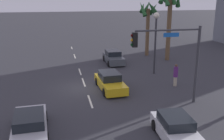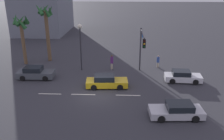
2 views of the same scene
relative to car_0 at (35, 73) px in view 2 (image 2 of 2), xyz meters
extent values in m
plane|color=#333338|center=(7.78, -4.11, -0.66)|extent=(220.00, 220.00, 0.00)
cube|color=silver|center=(2.85, -4.11, -0.66)|extent=(2.39, 0.14, 0.01)
cube|color=silver|center=(6.33, -4.11, -0.66)|extent=(2.50, 0.14, 0.01)
cube|color=silver|center=(10.94, -4.11, -0.66)|extent=(2.53, 0.14, 0.01)
cube|color=#474C51|center=(0.06, 0.00, -0.13)|extent=(4.30, 1.79, 0.74)
cube|color=black|center=(-0.20, 0.00, 0.51)|extent=(2.07, 1.55, 0.54)
cylinder|color=black|center=(1.37, 0.83, -0.34)|extent=(0.64, 0.23, 0.64)
cylinder|color=black|center=(1.39, -0.79, -0.34)|extent=(0.64, 0.23, 0.64)
cylinder|color=black|center=(-1.28, 0.79, -0.34)|extent=(0.64, 0.23, 0.64)
cylinder|color=black|center=(-1.25, -0.83, -0.34)|extent=(0.64, 0.23, 0.64)
cube|color=silver|center=(17.33, -0.30, -0.17)|extent=(4.22, 1.94, 0.66)
cube|color=black|center=(17.08, -0.28, 0.42)|extent=(2.06, 1.61, 0.53)
cylinder|color=black|center=(18.66, 0.42, -0.34)|extent=(0.65, 0.26, 0.64)
cylinder|color=black|center=(18.56, -1.17, -0.34)|extent=(0.65, 0.26, 0.64)
cylinder|color=black|center=(16.10, 0.57, -0.34)|extent=(0.65, 0.26, 0.64)
cylinder|color=black|center=(16.01, -1.02, -0.34)|extent=(0.65, 0.26, 0.64)
cube|color=gold|center=(8.66, -2.14, -0.17)|extent=(4.60, 2.00, 0.66)
cube|color=black|center=(8.39, -2.16, 0.45)|extent=(2.25, 1.66, 0.58)
cylinder|color=black|center=(10.01, -1.24, -0.34)|extent=(0.65, 0.26, 0.64)
cylinder|color=black|center=(10.10, -2.88, -0.34)|extent=(0.65, 0.26, 0.64)
cylinder|color=black|center=(7.22, -1.40, -0.34)|extent=(0.65, 0.26, 0.64)
cylinder|color=black|center=(7.31, -3.04, -0.34)|extent=(0.65, 0.26, 0.64)
cube|color=#B7B7BC|center=(14.94, -8.02, -0.20)|extent=(4.64, 2.06, 0.61)
cube|color=black|center=(15.21, -8.00, 0.37)|extent=(2.26, 1.72, 0.53)
cylinder|color=black|center=(13.57, -8.95, -0.34)|extent=(0.65, 0.25, 0.64)
cylinder|color=black|center=(13.48, -7.23, -0.34)|extent=(0.65, 0.25, 0.64)
cylinder|color=black|center=(16.39, -8.81, -0.34)|extent=(0.65, 0.25, 0.64)
cylinder|color=black|center=(16.30, -7.08, -0.34)|extent=(0.65, 0.25, 0.64)
cylinder|color=#38383D|center=(12.59, 3.29, 2.12)|extent=(0.20, 0.20, 5.56)
cylinder|color=#38383D|center=(12.59, 0.99, 4.65)|extent=(0.12, 4.60, 0.12)
cube|color=black|center=(12.59, -1.31, 4.07)|extent=(0.32, 0.32, 0.95)
sphere|color=#360503|center=(12.59, -1.49, 4.37)|extent=(0.20, 0.20, 0.20)
sphere|color=orange|center=(12.59, -1.49, 4.07)|extent=(0.20, 0.20, 0.20)
sphere|color=black|center=(12.59, -1.49, 3.77)|extent=(0.20, 0.20, 0.20)
cube|color=#1959B2|center=(12.59, 1.22, 4.33)|extent=(0.04, 1.10, 0.28)
cylinder|color=#2D2D33|center=(5.03, 3.06, 2.05)|extent=(0.18, 0.18, 5.43)
sphere|color=#F2EACC|center=(5.03, 3.06, 5.05)|extent=(0.56, 0.56, 0.56)
cylinder|color=#B2A58C|center=(8.96, 3.50, -0.26)|extent=(0.40, 0.40, 0.81)
cylinder|color=#59266B|center=(8.96, 3.50, 0.59)|extent=(0.53, 0.53, 0.89)
sphere|color=brown|center=(8.96, 3.50, 1.15)|extent=(0.24, 0.24, 0.24)
cylinder|color=#B2A58C|center=(15.11, 4.46, -0.32)|extent=(0.39, 0.39, 0.69)
cylinder|color=#2D478C|center=(15.11, 4.46, 0.40)|extent=(0.52, 0.52, 0.75)
sphere|color=tan|center=(15.11, 4.46, 0.88)|extent=(0.20, 0.20, 0.20)
cylinder|color=brown|center=(-3.17, 5.14, 2.30)|extent=(0.46, 0.46, 5.93)
cone|color=#235628|center=(-2.41, 5.26, 5.53)|extent=(0.77, 1.47, 1.54)
cone|color=#235628|center=(-2.73, 5.66, 5.27)|extent=(1.42, 1.33, 1.32)
cone|color=#235628|center=(-3.52, 5.92, 5.21)|extent=(1.65, 1.16, 1.63)
cone|color=#235628|center=(-3.88, 5.24, 5.49)|extent=(0.70, 1.17, 1.53)
cone|color=#235628|center=(-3.54, 4.52, 5.39)|extent=(1.52, 1.22, 1.42)
cone|color=#235628|center=(-2.80, 4.27, 5.24)|extent=(1.58, 1.09, 1.89)
cylinder|color=brown|center=(-0.21, 6.71, 2.89)|extent=(0.51, 0.51, 7.10)
cone|color=#235628|center=(0.39, 6.77, 6.46)|extent=(0.67, 1.09, 1.34)
cone|color=#235628|center=(0.18, 7.46, 6.35)|extent=(1.52, 1.16, 1.71)
cone|color=#235628|center=(-0.47, 7.46, 6.62)|extent=(1.58, 1.01, 1.55)
cone|color=#235628|center=(-0.84, 6.72, 6.59)|extent=(0.58, 1.33, 1.23)
cone|color=#235628|center=(-0.80, 5.98, 6.70)|extent=(1.72, 1.54, 1.67)
cone|color=#235628|center=(0.14, 6.00, 6.48)|extent=(1.31, 1.03, 1.67)
camera|label=1|loc=(29.12, -6.32, 6.87)|focal=42.73mm
camera|label=2|loc=(10.18, -26.13, 10.45)|focal=38.45mm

